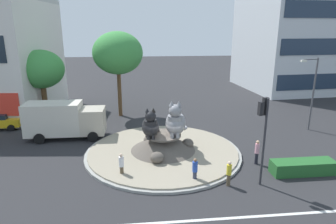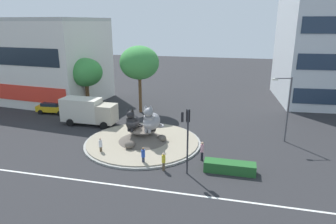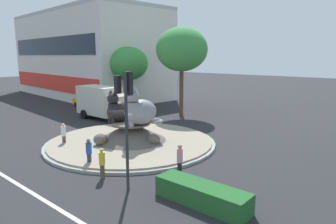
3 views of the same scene
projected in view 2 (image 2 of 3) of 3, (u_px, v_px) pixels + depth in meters
The scene contains 17 objects.
ground_plane at pixel (143, 143), 31.14m from camera, with size 160.00×160.00×0.00m, color #28282B.
lane_centreline at pixel (109, 184), 23.31m from camera, with size 112.00×0.20×0.01m, color silver.
roundabout_island at pixel (143, 139), 30.98m from camera, with size 11.96×11.96×1.55m.
cat_statue_black at pixel (132, 121), 30.39m from camera, with size 1.50×2.35×2.33m.
cat_statue_grey at pixel (151, 121), 30.11m from camera, with size 2.17×2.84×2.77m.
traffic_light_mast at pixel (187, 127), 23.85m from camera, with size 0.71×0.61×5.52m.
shophouse_block at pixel (20, 59), 48.48m from camera, with size 28.43×14.75×12.64m.
clipped_hedge_strip at pixel (230, 167), 25.04m from camera, with size 4.25×1.20×0.90m, color #235B28.
broadleaf_tree_behind_island at pixel (139, 63), 39.90m from camera, with size 5.26×5.26×9.09m.
second_tree_near_tower at pixel (86, 73), 41.96m from camera, with size 4.65×4.65×7.28m.
streetlight_arm at pixel (287, 105), 30.44m from camera, with size 1.95×0.68×6.81m.
pedestrian_blue_shirt at pixel (143, 156), 26.20m from camera, with size 0.33×0.33×1.64m.
pedestrian_yellow_shirt at pixel (164, 161), 25.19m from camera, with size 0.31×0.31×1.63m.
pedestrian_pink_shirt at pixel (202, 150), 27.02m from camera, with size 0.31×0.31×1.79m.
pedestrian_white_shirt at pixel (101, 145), 28.32m from camera, with size 0.32×0.32×1.66m.
sedan_on_far_lane at pixel (53, 107), 41.20m from camera, with size 4.40×2.36×1.52m.
delivery_box_truck at pixel (88, 111), 36.35m from camera, with size 6.71×2.61×3.23m.
Camera 2 is at (9.35, -27.45, 12.09)m, focal length 32.13 mm.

